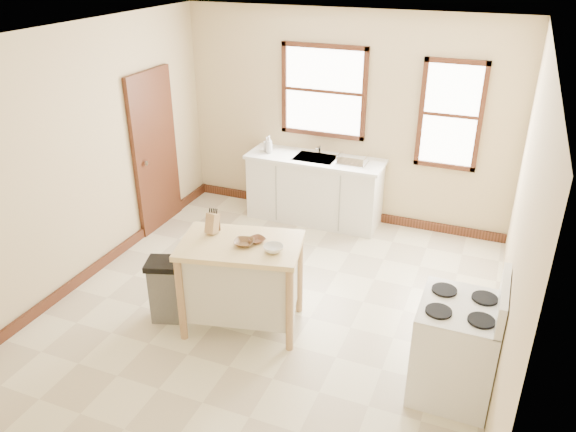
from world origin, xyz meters
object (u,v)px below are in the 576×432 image
object	(u,v)px
dish_rack	(353,160)
bowl_b	(257,240)
kitchen_island	(242,285)
bowl_c	(274,249)
soap_bottle_b	(267,144)
gas_stove	(457,336)
knife_block	(212,224)
trash_bin	(167,290)
bowl_a	(244,243)
soap_bottle_a	(269,144)
pepper_grinder	(218,223)

from	to	relation	value
dish_rack	bowl_b	distance (m)	2.45
kitchen_island	bowl_c	world-z (taller)	bowl_c
soap_bottle_b	bowl_b	world-z (taller)	soap_bottle_b
bowl_b	gas_stove	bearing A→B (deg)	-7.42
knife_block	trash_bin	world-z (taller)	knife_block
bowl_a	soap_bottle_a	bearing A→B (deg)	108.53
knife_block	bowl_b	xyz separation A→B (m)	(0.48, -0.00, -0.08)
pepper_grinder	kitchen_island	bearing A→B (deg)	-25.99
knife_block	pepper_grinder	size ratio (longest dim) A/B	1.33
soap_bottle_a	soap_bottle_b	world-z (taller)	soap_bottle_a
dish_rack	bowl_b	size ratio (longest dim) A/B	2.44
pepper_grinder	dish_rack	bearing A→B (deg)	73.48
pepper_grinder	gas_stove	xyz separation A→B (m)	(2.39, -0.33, -0.44)
soap_bottle_b	knife_block	distance (m)	2.51
pepper_grinder	gas_stove	bearing A→B (deg)	-7.80
bowl_c	gas_stove	bearing A→B (deg)	-4.70
pepper_grinder	bowl_b	xyz separation A→B (m)	(0.46, -0.08, -0.06)
gas_stove	pepper_grinder	bearing A→B (deg)	172.20
pepper_grinder	bowl_a	xyz separation A→B (m)	(0.37, -0.18, -0.05)
dish_rack	kitchen_island	xyz separation A→B (m)	(-0.38, -2.52, -0.50)
pepper_grinder	gas_stove	world-z (taller)	gas_stove
knife_block	soap_bottle_b	bearing A→B (deg)	108.71
soap_bottle_b	trash_bin	bearing A→B (deg)	-110.04
trash_bin	bowl_a	bearing A→B (deg)	-6.80
knife_block	bowl_c	bearing A→B (deg)	-1.99
kitchen_island	bowl_b	bearing A→B (deg)	17.39
bowl_a	bowl_c	distance (m)	0.31
bowl_a	bowl_b	xyz separation A→B (m)	(0.09, 0.10, -0.00)
bowl_b	knife_block	bearing A→B (deg)	179.97
trash_bin	dish_rack	bearing A→B (deg)	48.71
soap_bottle_b	bowl_c	world-z (taller)	soap_bottle_b
trash_bin	gas_stove	size ratio (longest dim) A/B	0.59
dish_rack	soap_bottle_a	bearing A→B (deg)	-174.17
knife_block	bowl_a	size ratio (longest dim) A/B	1.05
kitchen_island	pepper_grinder	bearing A→B (deg)	141.32
soap_bottle_a	trash_bin	world-z (taller)	soap_bottle_a
bowl_b	soap_bottle_b	bearing A→B (deg)	111.83
trash_bin	bowl_c	bearing A→B (deg)	-10.26
bowl_a	trash_bin	world-z (taller)	bowl_a
kitchen_island	trash_bin	bearing A→B (deg)	-178.64
pepper_grinder	bowl_b	size ratio (longest dim) A/B	0.96
bowl_a	gas_stove	distance (m)	2.06
kitchen_island	soap_bottle_b	bearing A→B (deg)	95.76
dish_rack	trash_bin	xyz separation A→B (m)	(-1.15, -2.71, -0.63)
soap_bottle_a	soap_bottle_b	size ratio (longest dim) A/B	1.24
dish_rack	bowl_b	bearing A→B (deg)	-91.92
soap_bottle_b	gas_stove	distance (m)	4.01
kitchen_island	trash_bin	size ratio (longest dim) A/B	1.71
pepper_grinder	bowl_c	distance (m)	0.70
dish_rack	bowl_c	distance (m)	2.55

